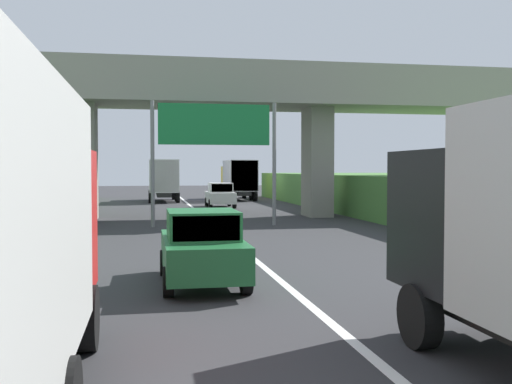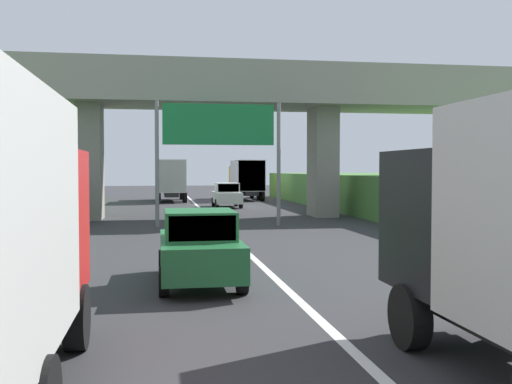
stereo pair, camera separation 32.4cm
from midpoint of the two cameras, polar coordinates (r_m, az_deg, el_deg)
The scene contains 8 objects.
lane_centre_stripe at distance 25.80m, azimuth -3.83°, elevation -3.72°, with size 0.20×95.07×0.01m, color white.
overpass_bridge at distance 32.71m, azimuth -5.27°, elevation 8.61°, with size 40.00×4.80×8.30m.
overhead_highway_sign at distance 27.77m, azimuth -4.35°, elevation 5.63°, with size 5.88×0.18×5.80m.
truck_yellow at distance 51.83m, azimuth -1.89°, elevation 1.38°, with size 2.44×7.30×3.44m.
truck_blue at distance 49.74m, azimuth -9.09°, elevation 1.32°, with size 2.44×7.30×3.44m.
car_green at distance 13.75m, azimuth -5.87°, elevation -5.33°, with size 1.86×4.10×1.72m.
car_white at distance 41.45m, azimuth -3.69°, elevation -0.31°, with size 1.86×4.10×1.72m.
construction_barrel_3 at distance 21.29m, azimuth 16.32°, elevation -3.82°, with size 0.57×0.57×0.90m.
Camera 1 is at (-3.11, 2.07, 2.65)m, focal length 41.60 mm.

